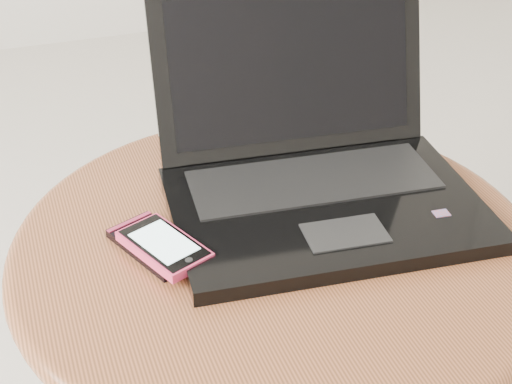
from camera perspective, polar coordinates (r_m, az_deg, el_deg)
name	(u,v)px	position (r m, az deg, el deg)	size (l,w,h in m)	color
table	(274,303)	(0.96, 1.41, -8.40)	(0.63, 0.63, 0.50)	#50200F
laptop	(315,165)	(0.94, 4.47, 2.03)	(0.40, 0.36, 0.24)	black
phone_black	(155,245)	(0.87, -7.62, -3.97)	(0.10, 0.13, 0.01)	black
phone_pink	(164,246)	(0.85, -6.95, -4.09)	(0.10, 0.12, 0.01)	#E33660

